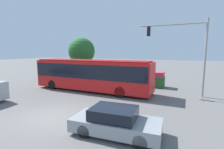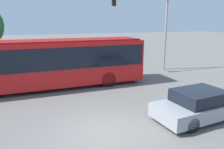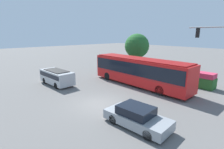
{
  "view_description": "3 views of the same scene",
  "coord_description": "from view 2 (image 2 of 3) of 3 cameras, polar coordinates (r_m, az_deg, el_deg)",
  "views": [
    {
      "loc": [
        7.6,
        -7.39,
        4.09
      ],
      "look_at": [
        2.09,
        4.55,
        2.2
      ],
      "focal_mm": 26.54,
      "sensor_mm": 36.0,
      "label": 1
    },
    {
      "loc": [
        -2.41,
        -7.37,
        4.31
      ],
      "look_at": [
        1.82,
        3.82,
        1.34
      ],
      "focal_mm": 34.2,
      "sensor_mm": 36.0,
      "label": 2
    },
    {
      "loc": [
        11.02,
        -8.28,
        5.88
      ],
      "look_at": [
        -1.31,
        2.75,
        1.93
      ],
      "focal_mm": 27.55,
      "sensor_mm": 36.0,
      "label": 3
    }
  ],
  "objects": [
    {
      "name": "ground_plane",
      "position": [
        8.87,
        -2.34,
        -15.13
      ],
      "size": [
        140.0,
        140.0,
        0.0
      ],
      "primitive_type": "plane",
      "color": "slate"
    },
    {
      "name": "city_bus",
      "position": [
        14.53,
        -16.08,
        3.49
      ],
      "size": [
        12.42,
        2.68,
        3.17
      ],
      "rotation": [
        0.0,
        0.0,
        3.15
      ],
      "color": "red",
      "rests_on": "ground"
    },
    {
      "name": "traffic_light_pole",
      "position": [
        19.1,
        10.54,
        14.41
      ],
      "size": [
        5.91,
        0.24,
        6.85
      ],
      "rotation": [
        0.0,
        0.0,
        3.14
      ],
      "color": "gray",
      "rests_on": "ground"
    },
    {
      "name": "flowering_hedge",
      "position": [
        19.74,
        -6.76,
        3.76
      ],
      "size": [
        6.09,
        1.42,
        1.72
      ],
      "color": "#286028",
      "rests_on": "ground"
    },
    {
      "name": "sedan_foreground",
      "position": [
        10.55,
        22.39,
        -7.54
      ],
      "size": [
        4.5,
        2.23,
        1.35
      ],
      "rotation": [
        0.0,
        0.0,
        0.08
      ],
      "color": "gray",
      "rests_on": "ground"
    }
  ]
}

